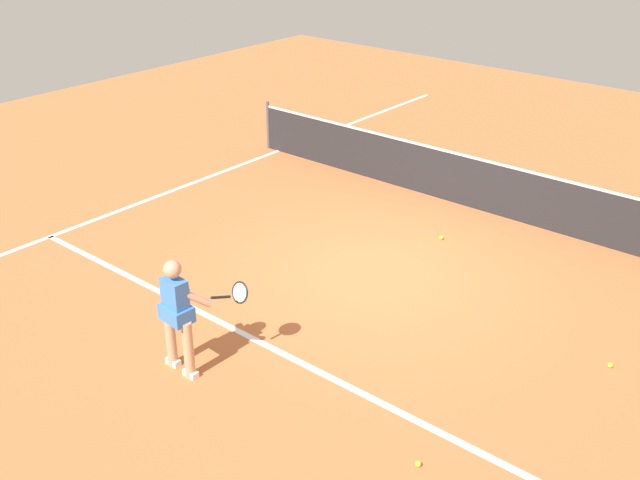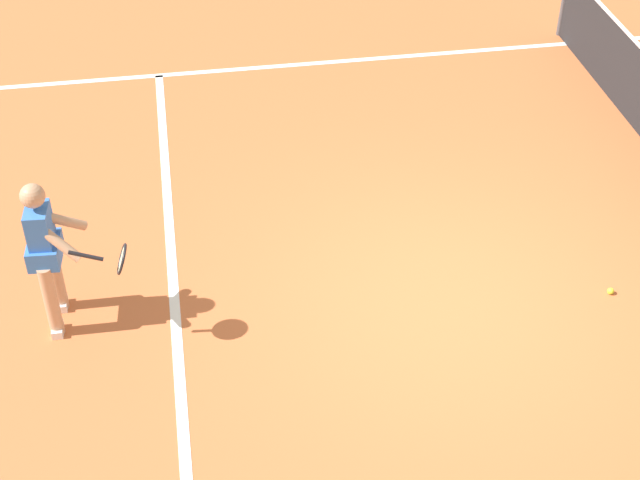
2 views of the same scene
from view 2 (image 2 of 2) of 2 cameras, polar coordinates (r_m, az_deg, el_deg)
name	(u,v)px [view 2 (image 2 of 2)]	position (r m, az deg, el deg)	size (l,w,h in m)	color
ground_plane	(445,298)	(9.42, 7.46, -3.46)	(26.51, 26.51, 0.00)	#C66638
service_line_marking	(176,328)	(9.12, -8.55, -5.21)	(9.97, 0.10, 0.01)	white
sideline_left_marking	(350,61)	(13.42, 1.77, 10.63)	(0.10, 18.39, 0.01)	white
tennis_player	(48,250)	(8.90, -15.89, -0.59)	(0.81, 0.92, 1.55)	tan
tennis_ball_far	(611,291)	(9.79, 16.91, -2.93)	(0.07, 0.07, 0.07)	#D1E533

